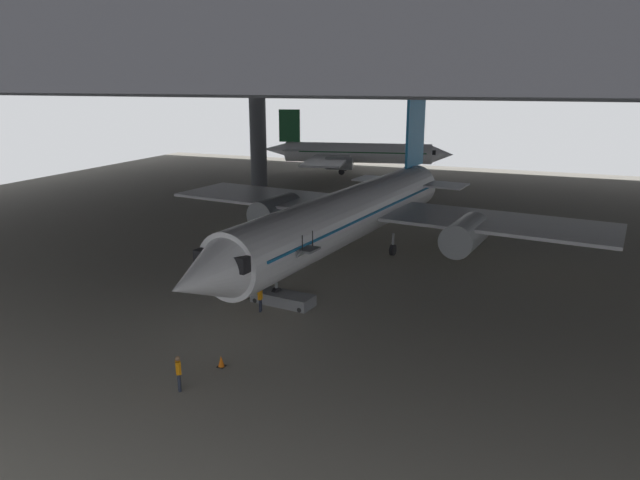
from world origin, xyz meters
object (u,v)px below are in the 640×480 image
(traffic_cone_orange, at_px, (221,361))
(airplane_distant, at_px, (354,153))
(crew_worker_by_stairs, at_px, (260,298))
(boarding_stairs, at_px, (284,293))
(airplane_main, at_px, (352,214))
(crew_worker_near_nose, at_px, (178,371))
(baggage_tug, at_px, (456,239))

(traffic_cone_orange, bearing_deg, airplane_distant, 102.92)
(crew_worker_by_stairs, xyz_separation_m, airplane_distant, (-12.57, 54.41, 2.17))
(boarding_stairs, relative_size, crew_worker_by_stairs, 3.03)
(airplane_main, relative_size, crew_worker_near_nose, 23.11)
(boarding_stairs, relative_size, traffic_cone_orange, 8.01)
(crew_worker_near_nose, xyz_separation_m, baggage_tug, (7.54, 29.14, -0.44))
(boarding_stairs, bearing_deg, airplane_main, 86.32)
(airplane_main, height_order, traffic_cone_orange, airplane_main)
(airplane_distant, height_order, traffic_cone_orange, airplane_distant)
(boarding_stairs, distance_m, traffic_cone_orange, 8.68)
(traffic_cone_orange, distance_m, baggage_tug, 27.41)
(crew_worker_near_nose, relative_size, crew_worker_by_stairs, 1.07)
(traffic_cone_orange, xyz_separation_m, baggage_tug, (6.98, 26.51, 0.23))
(traffic_cone_orange, height_order, baggage_tug, baggage_tug)
(airplane_main, relative_size, boarding_stairs, 8.17)
(airplane_main, relative_size, crew_worker_by_stairs, 24.78)
(boarding_stairs, bearing_deg, traffic_cone_orange, -85.10)
(crew_worker_near_nose, height_order, airplane_distant, airplane_distant)
(crew_worker_by_stairs, height_order, airplane_distant, airplane_distant)
(crew_worker_by_stairs, distance_m, airplane_distant, 55.89)
(baggage_tug, bearing_deg, airplane_distant, 121.12)
(airplane_main, xyz_separation_m, crew_worker_by_stairs, (-1.47, -12.49, -2.68))
(crew_worker_by_stairs, bearing_deg, boarding_stairs, 65.07)
(airplane_distant, distance_m, traffic_cone_orange, 63.05)
(boarding_stairs, distance_m, crew_worker_near_nose, 11.28)
(crew_worker_by_stairs, height_order, baggage_tug, crew_worker_by_stairs)
(airplane_main, xyz_separation_m, boarding_stairs, (-0.70, -10.84, -2.84))
(airplane_main, height_order, baggage_tug, airplane_main)
(airplane_distant, bearing_deg, baggage_tug, -58.88)
(boarding_stairs, height_order, baggage_tug, boarding_stairs)
(crew_worker_near_nose, bearing_deg, crew_worker_by_stairs, 95.67)
(traffic_cone_orange, bearing_deg, baggage_tug, 75.24)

